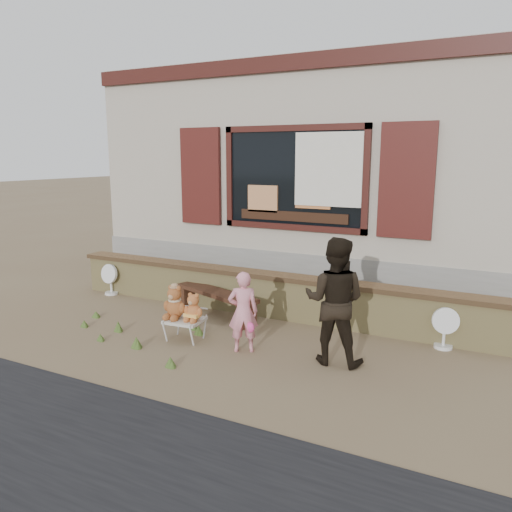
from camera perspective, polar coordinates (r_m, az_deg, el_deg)
The scene contains 12 objects.
ground at distance 6.92m, azimuth -2.29°, elevation -9.02°, with size 80.00×80.00×0.00m, color brown.
shopfront at distance 10.64m, azimuth 9.69°, elevation 9.00°, with size 8.04×5.13×4.00m.
brick_wall at distance 7.66m, azimuth 1.36°, elevation -4.31°, with size 7.10×0.36×0.67m.
bench at distance 7.62m, azimuth -4.53°, elevation -4.80°, with size 1.59×0.84×0.40m.
folding_chair at distance 6.74m, azimuth -8.14°, elevation -7.36°, with size 0.51×0.46×0.29m.
teddy_bear_left at distance 6.73m, azimuth -9.23°, elevation -5.14°, with size 0.33×0.29×0.45m, color brown, non-canonical shape.
teddy_bear_right at distance 6.60m, azimuth -7.13°, elevation -5.74°, with size 0.28×0.24×0.38m, color #9D572B, non-canonical shape.
child at distance 6.22m, azimuth -1.49°, elevation -6.40°, with size 0.37×0.25×1.03m, color pink.
adult at distance 5.90m, azimuth 8.98°, elevation -5.09°, with size 0.73×0.57×1.51m, color black.
fan_left at distance 9.17m, azimuth -16.26°, elevation -2.55°, with size 0.34×0.23×0.55m.
fan_right at distance 6.82m, azimuth 20.74°, elevation -7.66°, with size 0.35×0.23×0.55m.
grass_tufts at distance 7.00m, azimuth -12.96°, elevation -8.55°, with size 2.25×1.32×0.15m.
Camera 1 is at (3.19, -5.65, 2.42)m, focal length 35.00 mm.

